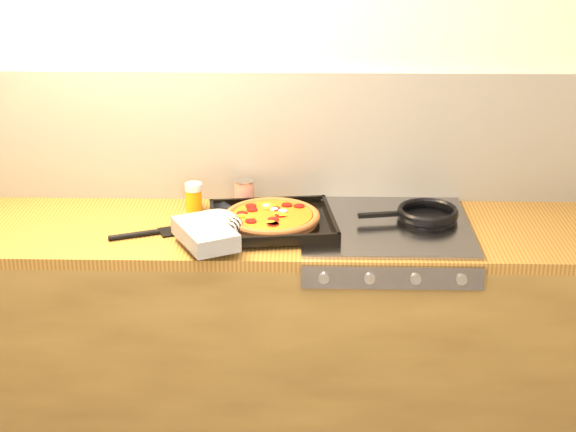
{
  "coord_description": "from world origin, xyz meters",
  "views": [
    {
      "loc": [
        0.17,
        -1.83,
        2.1
      ],
      "look_at": [
        0.1,
        1.08,
        0.95
      ],
      "focal_mm": 55.0,
      "sensor_mm": 36.0,
      "label": 1
    }
  ],
  "objects_px": {
    "tomato_can": "(244,194)",
    "frying_pan": "(426,214)",
    "pizza_on_tray": "(254,222)",
    "juice_glass": "(194,197)"
  },
  "relations": [
    {
      "from": "juice_glass",
      "to": "pizza_on_tray",
      "type": "bearing_deg",
      "value": -43.24
    },
    {
      "from": "tomato_can",
      "to": "juice_glass",
      "type": "height_order",
      "value": "same"
    },
    {
      "from": "pizza_on_tray",
      "to": "frying_pan",
      "type": "bearing_deg",
      "value": 10.52
    },
    {
      "from": "frying_pan",
      "to": "pizza_on_tray",
      "type": "bearing_deg",
      "value": -169.48
    },
    {
      "from": "pizza_on_tray",
      "to": "tomato_can",
      "type": "distance_m",
      "value": 0.27
    },
    {
      "from": "tomato_can",
      "to": "frying_pan",
      "type": "bearing_deg",
      "value": -12.68
    },
    {
      "from": "tomato_can",
      "to": "juice_glass",
      "type": "relative_size",
      "value": 0.99
    },
    {
      "from": "pizza_on_tray",
      "to": "juice_glass",
      "type": "bearing_deg",
      "value": 136.76
    },
    {
      "from": "frying_pan",
      "to": "juice_glass",
      "type": "distance_m",
      "value": 0.86
    },
    {
      "from": "pizza_on_tray",
      "to": "frying_pan",
      "type": "distance_m",
      "value": 0.63
    }
  ]
}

